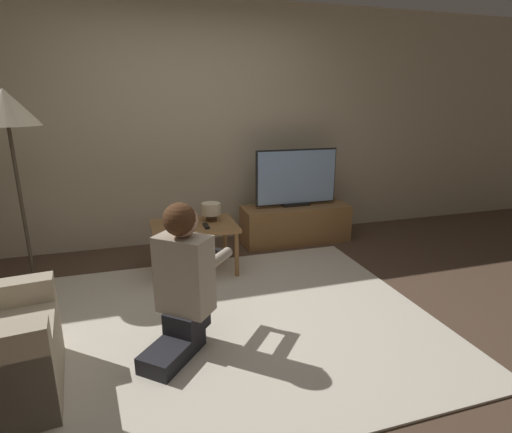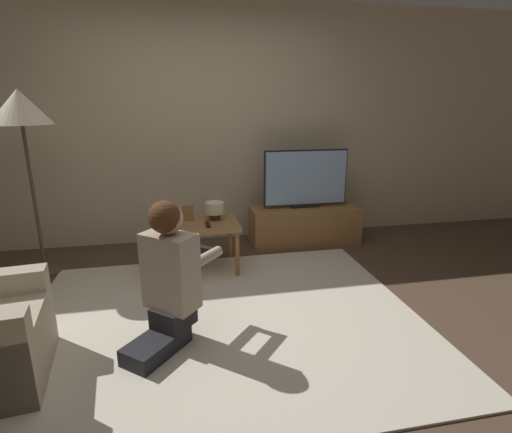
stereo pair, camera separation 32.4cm
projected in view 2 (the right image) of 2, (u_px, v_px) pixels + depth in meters
ground_plane at (226, 321)px, 2.95m from camera, size 10.00×10.00×0.00m
wall_back at (201, 126)px, 4.41m from camera, size 10.00×0.06×2.60m
rug at (226, 320)px, 2.95m from camera, size 2.86×2.39×0.02m
tv_stand at (304, 225)px, 4.53m from camera, size 1.22×0.43×0.42m
tv at (306, 179)px, 4.39m from camera, size 0.94×0.08×0.64m
coffee_table at (197, 228)px, 3.74m from camera, size 0.77×0.56×0.47m
floor_lamp at (20, 114)px, 3.36m from camera, size 0.51×0.51×1.67m
person_kneeling at (169, 274)px, 2.55m from camera, size 0.70×0.76×0.97m
picture_frame at (188, 213)px, 3.77m from camera, size 0.11×0.01×0.15m
table_lamp at (215, 209)px, 3.80m from camera, size 0.18×0.18×0.17m
remote at (208, 225)px, 3.64m from camera, size 0.04×0.15×0.02m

